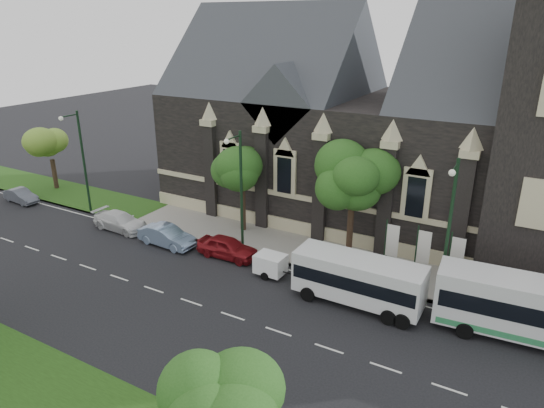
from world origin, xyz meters
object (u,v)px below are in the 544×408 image
Objects in this scene: street_lamp_near at (449,226)px; banner_flag_center at (421,250)px; tree_walk_left at (245,162)px; tree_walk_far at (52,144)px; street_lamp_far at (81,157)px; shuttle_bus at (358,278)px; banner_flag_left at (390,243)px; car_far_white at (120,221)px; street_lamp_mid at (240,187)px; car_far_red at (227,247)px; box_trailer at (271,264)px; sedan at (167,236)px; tree_park_east at (226,390)px; banner_flag_right at (454,257)px; car_far_grey at (21,196)px; tree_walk_right at (357,179)px.

banner_flag_center is at bearing 131.93° from street_lamp_near.
tree_walk_far is (-22.03, -0.53, -1.12)m from tree_walk_left.
street_lamp_far is 26.06m from shuttle_bus.
banner_flag_left and banner_flag_center have the same top height.
banner_flag_center is 0.82× the size of car_far_white.
tree_walk_far is at bearing 172.63° from street_lamp_mid.
street_lamp_far is 28.48m from banner_flag_center.
street_lamp_mid is at bearing -27.12° from car_far_red.
banner_flag_center is at bearing -6.89° from tree_walk_left.
car_far_red is (-14.49, -1.02, -4.34)m from street_lamp_near.
street_lamp_mid is 3.20× the size of box_trailer.
banner_flag_left is 0.86× the size of sedan.
street_lamp_near is 14.00m from street_lamp_mid.
car_far_white is (-23.12, -3.14, -1.67)m from banner_flag_center.
sedan is at bearing -179.92° from box_trailer.
tree_park_east is at bearing -88.07° from shuttle_bus.
car_far_grey is at bearing -175.31° from banner_flag_right.
street_lamp_mid is at bearing 121.79° from tree_park_east.
banner_flag_right is at bearing 81.44° from street_lamp_near.
car_far_white is (-20.57, 1.04, -0.99)m from shuttle_bus.
street_lamp_near is at bearing -98.56° from banner_flag_right.
car_far_grey is at bearing -171.12° from tree_walk_right.
tree_walk_far is 1.57× the size of banner_flag_left.
street_lamp_mid is 4.49m from car_far_red.
banner_flag_right is at bearing 77.35° from tree_park_east.
car_far_red is 10.34m from car_far_white.
banner_flag_center is 23.39m from car_far_white.
sedan is at bearing -157.54° from tree_walk_right.
tree_walk_right is 1.68× the size of sedan.
banner_flag_left is 0.82× the size of car_far_white.
box_trailer is at bearing -91.16° from car_far_white.
car_far_white is at bearing -164.96° from tree_walk_right.
tree_walk_far is 0.70× the size of street_lamp_near.
box_trailer is (-6.77, -3.75, -1.53)m from banner_flag_left.
street_lamp_far is at bearing 180.00° from street_lamp_near.
banner_flag_right is at bearing -77.56° from sedan.
car_far_white is (-25.12, -3.14, -1.67)m from banner_flag_right.
banner_flag_right is 11.50m from box_trailer.
car_far_white is at bearing -13.41° from street_lamp_far.
tree_walk_left is (-9.01, -0.01, -0.08)m from tree_walk_right.
car_far_red is at bearing -115.66° from street_lamp_mid.
tree_walk_far is at bearing 150.16° from tree_park_east.
car_far_grey is (-33.82, 15.21, -3.98)m from tree_park_east.
street_lamp_mid is at bearing -7.37° from tree_walk_far.
car_far_red is (23.33, -4.11, -3.85)m from tree_walk_far.
banner_flag_left and banner_flag_right have the same top height.
car_far_white is 12.82m from car_far_grey.
tree_park_east is at bearing -59.13° from tree_walk_left.
tree_walk_left reaches higher than tree_walk_far.
street_lamp_far is 1.99× the size of car_far_red.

